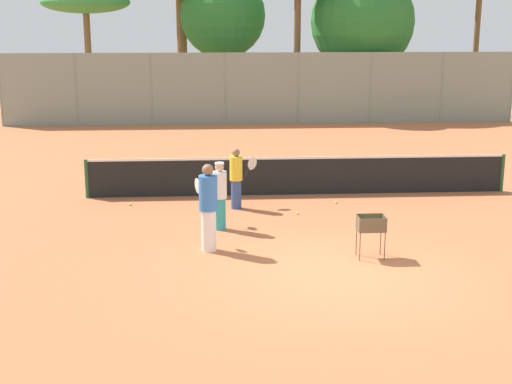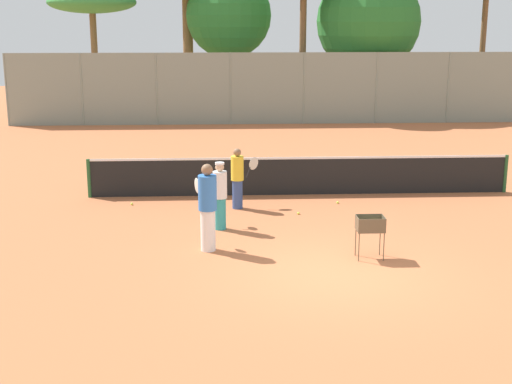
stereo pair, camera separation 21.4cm
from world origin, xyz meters
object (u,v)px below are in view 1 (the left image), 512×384
(ball_cart, at_px, (371,227))
(parked_car, at_px, (296,103))
(player_white_outfit, at_px, (236,178))
(player_yellow_shirt, at_px, (208,207))
(player_red_cap, at_px, (220,195))
(tennis_net, at_px, (298,175))

(ball_cart, height_order, parked_car, parked_car)
(player_white_outfit, xyz_separation_m, player_yellow_shirt, (-0.73, -3.41, 0.15))
(player_white_outfit, bearing_deg, player_red_cap, -136.82)
(player_white_outfit, height_order, parked_car, parked_car)
(player_red_cap, xyz_separation_m, parked_car, (4.11, 19.39, -0.17))
(tennis_net, height_order, ball_cart, tennis_net)
(player_white_outfit, height_order, player_yellow_shirt, player_yellow_shirt)
(player_yellow_shirt, relative_size, parked_car, 0.45)
(player_white_outfit, relative_size, ball_cart, 1.77)
(player_white_outfit, height_order, ball_cart, player_white_outfit)
(player_red_cap, distance_m, player_yellow_shirt, 1.59)
(tennis_net, relative_size, player_red_cap, 7.38)
(player_white_outfit, distance_m, player_red_cap, 1.91)
(player_white_outfit, distance_m, parked_car, 17.92)
(player_red_cap, bearing_deg, player_yellow_shirt, 165.68)
(tennis_net, xyz_separation_m, parked_car, (1.87, 16.17, 0.10))
(player_red_cap, height_order, player_yellow_shirt, player_yellow_shirt)
(tennis_net, height_order, player_yellow_shirt, player_yellow_shirt)
(player_white_outfit, bearing_deg, ball_cart, -90.48)
(tennis_net, bearing_deg, ball_cart, -81.51)
(player_white_outfit, xyz_separation_m, ball_cart, (2.59, -4.09, -0.15))
(player_yellow_shirt, height_order, parked_car, player_yellow_shirt)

